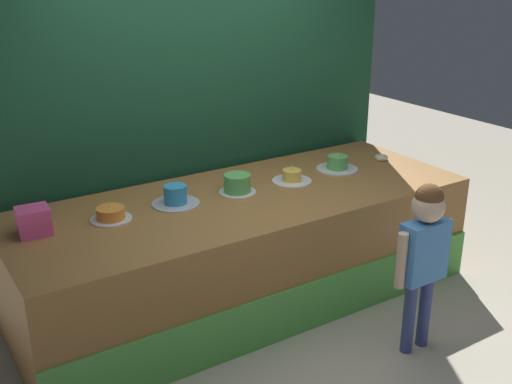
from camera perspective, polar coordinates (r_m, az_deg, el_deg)
ground_plane at (r=4.38m, az=3.35°, el=-13.02°), size 12.00×12.00×0.00m
stage_platform at (r=4.63m, az=-1.09°, el=-5.17°), size 3.38×1.28×0.82m
curtain_backdrop at (r=4.88m, az=-5.79°, el=10.35°), size 3.62×0.08×3.12m
child_figure at (r=4.02m, az=15.26°, el=-4.81°), size 0.45×0.21×1.16m
pink_box at (r=4.07m, az=-19.84°, el=-2.55°), size 0.21×0.19×0.17m
donut at (r=5.38m, az=11.49°, el=3.13°), size 0.12×0.12×0.04m
cake_far_left at (r=4.17m, az=-13.26°, el=-2.02°), size 0.27×0.27×0.13m
cake_left at (r=4.34m, az=-7.45°, el=-0.42°), size 0.34×0.34×0.14m
cake_center at (r=4.51m, az=-1.74°, el=0.72°), size 0.27×0.27×0.14m
cake_right at (r=4.76m, az=3.33°, el=1.39°), size 0.31×0.31×0.14m
cake_far_right at (r=5.06m, az=7.50°, el=2.58°), size 0.34×0.34×0.15m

